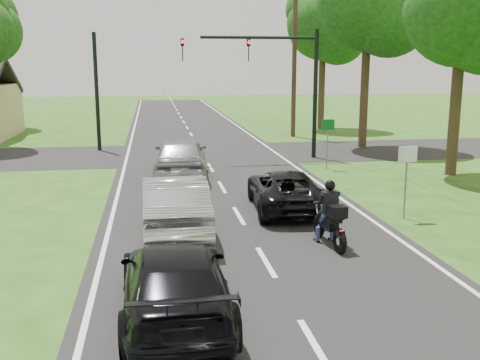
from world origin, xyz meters
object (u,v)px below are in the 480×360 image
(silver_suv, at_px, (181,157))
(traffic_signal, at_px, (277,70))
(dark_suv, at_px, (286,190))
(sign_green, at_px, (328,132))
(silver_sedan, at_px, (175,205))
(sign_white, at_px, (407,165))
(motorcycle_rider, at_px, (330,220))
(dark_car_behind, at_px, (175,282))
(utility_pole_far, at_px, (294,53))

(silver_suv, distance_m, traffic_signal, 7.05)
(dark_suv, distance_m, sign_green, 7.33)
(silver_sedan, relative_size, sign_green, 2.20)
(dark_suv, height_order, sign_green, sign_green)
(silver_suv, bearing_deg, sign_white, 135.42)
(motorcycle_rider, height_order, sign_green, sign_green)
(motorcycle_rider, relative_size, silver_suv, 0.39)
(motorcycle_rider, xyz_separation_m, sign_white, (2.90, 2.05, 0.94))
(silver_sedan, xyz_separation_m, sign_green, (6.83, 8.39, 0.82))
(silver_sedan, xyz_separation_m, traffic_signal, (5.26, 11.41, 3.36))
(dark_car_behind, xyz_separation_m, sign_green, (7.05, 13.52, 0.92))
(silver_sedan, xyz_separation_m, utility_pole_far, (8.13, 19.41, 4.30))
(utility_pole_far, relative_size, sign_green, 4.71)
(dark_car_behind, bearing_deg, utility_pole_far, -109.50)
(silver_sedan, relative_size, dark_car_behind, 1.02)
(silver_suv, distance_m, sign_green, 6.41)
(traffic_signal, bearing_deg, silver_sedan, -114.77)
(dark_suv, bearing_deg, silver_suv, -57.68)
(silver_sedan, bearing_deg, silver_suv, -94.73)
(sign_green, bearing_deg, silver_suv, -170.29)
(silver_sedan, distance_m, traffic_signal, 13.00)
(utility_pole_far, distance_m, sign_white, 19.39)
(dark_car_behind, bearing_deg, silver_suv, -94.23)
(motorcycle_rider, relative_size, utility_pole_far, 0.19)
(silver_sedan, distance_m, sign_white, 6.69)
(traffic_signal, bearing_deg, sign_white, -82.95)
(utility_pole_far, bearing_deg, traffic_signal, -109.68)
(silver_sedan, bearing_deg, sign_white, -177.11)
(traffic_signal, relative_size, sign_white, 3.00)
(motorcycle_rider, relative_size, sign_white, 0.91)
(motorcycle_rider, bearing_deg, utility_pole_far, 73.41)
(dark_car_behind, relative_size, traffic_signal, 0.72)
(motorcycle_rider, distance_m, sign_green, 10.56)
(dark_car_behind, relative_size, sign_green, 2.16)
(dark_car_behind, bearing_deg, silver_sedan, -93.18)
(silver_suv, xyz_separation_m, traffic_signal, (4.72, 4.09, 3.27))
(dark_suv, relative_size, traffic_signal, 0.69)
(motorcycle_rider, bearing_deg, sign_white, 30.42)
(motorcycle_rider, distance_m, sign_white, 3.68)
(dark_car_behind, bearing_deg, traffic_signal, -109.06)
(silver_sedan, height_order, traffic_signal, traffic_signal)
(utility_pole_far, height_order, sign_white, utility_pole_far)
(sign_white, distance_m, sign_green, 8.00)
(motorcycle_rider, xyz_separation_m, utility_pole_far, (4.40, 21.07, 4.43))
(silver_suv, bearing_deg, utility_pole_far, -117.95)
(dark_suv, xyz_separation_m, sign_white, (3.16, -1.56, 0.97))
(dark_suv, bearing_deg, motorcycle_rider, 97.73)
(utility_pole_far, relative_size, sign_white, 4.71)
(sign_white, bearing_deg, utility_pole_far, 85.49)
(motorcycle_rider, distance_m, dark_car_behind, 5.25)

